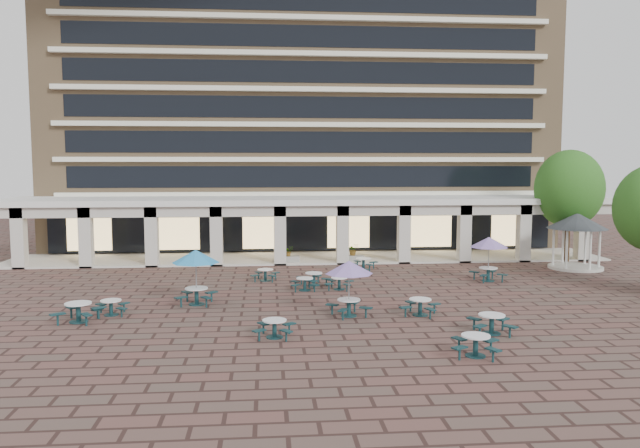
# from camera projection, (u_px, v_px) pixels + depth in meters

# --- Properties ---
(ground) EXTENTS (120.00, 120.00, 0.00)m
(ground) POSITION_uv_depth(u_px,v_px,m) (330.00, 306.00, 29.88)
(ground) COLOR brown
(ground) RESTS_ON ground
(apartment_building) EXTENTS (40.00, 15.50, 25.20)m
(apartment_building) POSITION_uv_depth(u_px,v_px,m) (300.00, 96.00, 53.90)
(apartment_building) COLOR #A1815A
(apartment_building) RESTS_ON ground
(retail_arcade) EXTENTS (42.00, 6.60, 4.40)m
(retail_arcade) POSITION_uv_depth(u_px,v_px,m) (309.00, 217.00, 44.26)
(retail_arcade) COLOR white
(retail_arcade) RESTS_ON ground
(picnic_table_0) EXTENTS (2.09, 2.09, 0.85)m
(picnic_table_0) POSITION_uv_depth(u_px,v_px,m) (78.00, 311.00, 26.80)
(picnic_table_0) COLOR #13353B
(picnic_table_0) RESTS_ON ground
(picnic_table_1) EXTENTS (1.77, 1.77, 0.72)m
(picnic_table_1) POSITION_uv_depth(u_px,v_px,m) (274.00, 327.00, 24.43)
(picnic_table_1) COLOR #13353B
(picnic_table_1) RESTS_ON ground
(picnic_table_2) EXTENTS (2.03, 2.03, 0.77)m
(picnic_table_2) POSITION_uv_depth(u_px,v_px,m) (476.00, 344.00, 22.06)
(picnic_table_2) COLOR #13353B
(picnic_table_2) RESTS_ON ground
(picnic_table_3) EXTENTS (2.07, 2.07, 0.75)m
(picnic_table_3) POSITION_uv_depth(u_px,v_px,m) (420.00, 305.00, 28.02)
(picnic_table_3) COLOR #13353B
(picnic_table_3) RESTS_ON ground
(picnic_table_4) EXTENTS (2.30, 2.30, 2.66)m
(picnic_table_4) POSITION_uv_depth(u_px,v_px,m) (196.00, 258.00, 29.96)
(picnic_table_4) COLOR #13353B
(picnic_table_4) RESTS_ON ground
(picnic_table_5) EXTENTS (1.68, 1.68, 0.69)m
(picnic_table_5) POSITION_uv_depth(u_px,v_px,m) (111.00, 306.00, 28.03)
(picnic_table_5) COLOR #13353B
(picnic_table_5) RESTS_ON ground
(picnic_table_6) EXTENTS (2.15, 2.15, 2.49)m
(picnic_table_6) POSITION_uv_depth(u_px,v_px,m) (349.00, 270.00, 27.70)
(picnic_table_6) COLOR #13353B
(picnic_table_6) RESTS_ON ground
(picnic_table_7) EXTENTS (1.95, 1.95, 0.80)m
(picnic_table_7) POSITION_uv_depth(u_px,v_px,m) (492.00, 322.00, 24.96)
(picnic_table_7) COLOR #13353B
(picnic_table_7) RESTS_ON ground
(picnic_table_8) EXTENTS (1.74, 1.74, 0.69)m
(picnic_table_8) POSITION_uv_depth(u_px,v_px,m) (265.00, 274.00, 36.23)
(picnic_table_8) COLOR #13353B
(picnic_table_8) RESTS_ON ground
(picnic_table_9) EXTENTS (1.73, 1.73, 0.66)m
(picnic_table_9) POSITION_uv_depth(u_px,v_px,m) (339.00, 282.00, 33.73)
(picnic_table_9) COLOR #13353B
(picnic_table_9) RESTS_ON ground
(picnic_table_10) EXTENTS (1.95, 1.95, 0.72)m
(picnic_table_10) POSITION_uv_depth(u_px,v_px,m) (314.00, 278.00, 34.88)
(picnic_table_10) COLOR #13353B
(picnic_table_10) RESTS_ON ground
(picnic_table_11) EXTENTS (2.22, 2.22, 2.56)m
(picnic_table_11) POSITION_uv_depth(u_px,v_px,m) (489.00, 244.00, 35.97)
(picnic_table_11) COLOR #13353B
(picnic_table_11) RESTS_ON ground
(picnic_table_12) EXTENTS (1.58, 1.58, 0.69)m
(picnic_table_12) POSITION_uv_depth(u_px,v_px,m) (305.00, 283.00, 33.48)
(picnic_table_12) COLOR #13353B
(picnic_table_12) RESTS_ON ground
(picnic_table_13) EXTENTS (2.03, 2.03, 0.74)m
(picnic_table_13) POSITION_uv_depth(u_px,v_px,m) (363.00, 263.00, 40.02)
(picnic_table_13) COLOR #13353B
(picnic_table_13) RESTS_ON ground
(gazebo) EXTENTS (3.84, 3.84, 3.57)m
(gazebo) POSITION_uv_depth(u_px,v_px,m) (577.00, 227.00, 40.21)
(gazebo) COLOR beige
(gazebo) RESTS_ON ground
(tree_east_c) EXTENTS (4.65, 4.65, 7.75)m
(tree_east_c) POSITION_uv_depth(u_px,v_px,m) (569.00, 189.00, 42.84)
(tree_east_c) COLOR #44311B
(tree_east_c) RESTS_ON ground
(planter_left) EXTENTS (1.50, 0.74, 1.18)m
(planter_left) POSITION_uv_depth(u_px,v_px,m) (288.00, 257.00, 42.50)
(planter_left) COLOR #969691
(planter_left) RESTS_ON ground
(planter_right) EXTENTS (1.50, 0.81, 1.30)m
(planter_right) POSITION_uv_depth(u_px,v_px,m) (353.00, 255.00, 42.87)
(planter_right) COLOR #969691
(planter_right) RESTS_ON ground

